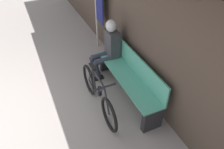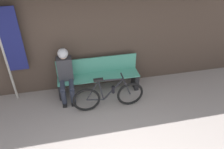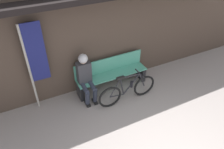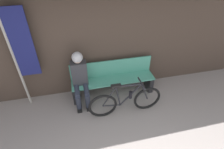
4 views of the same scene
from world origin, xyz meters
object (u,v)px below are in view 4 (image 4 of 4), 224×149
person_seated (80,76)px  park_bench_near (113,79)px  banner_pole (20,51)px  bicycle (126,101)px

person_seated → park_bench_near: bearing=8.0°
park_bench_near → person_seated: size_ratio=1.54×
park_bench_near → person_seated: person_seated is taller
park_bench_near → banner_pole: size_ratio=0.89×
person_seated → banner_pole: size_ratio=0.58×
park_bench_near → banner_pole: (-1.82, 0.10, 0.93)m
bicycle → banner_pole: 2.32m
banner_pole → person_seated: bearing=-11.2°
bicycle → banner_pole: banner_pole is taller
park_bench_near → banner_pole: banner_pole is taller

